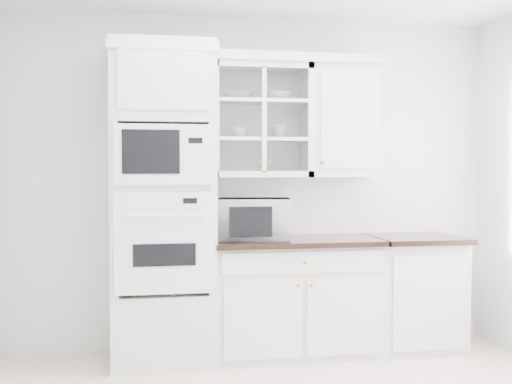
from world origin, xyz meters
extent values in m
cube|color=white|center=(0.00, 1.74, 1.35)|extent=(4.00, 0.02, 2.70)
cube|color=silver|center=(-0.75, 1.43, 1.20)|extent=(0.76, 0.65, 2.40)
cube|color=white|center=(-0.75, 1.09, 0.94)|extent=(0.70, 0.03, 0.72)
cube|color=black|center=(-0.75, 1.07, 0.86)|extent=(0.44, 0.01, 0.16)
cube|color=white|center=(-0.75, 1.09, 1.56)|extent=(0.70, 0.03, 0.43)
cube|color=black|center=(-0.84, 1.07, 1.58)|extent=(0.40, 0.01, 0.31)
cube|color=silver|center=(0.28, 1.45, 0.44)|extent=(1.30, 0.60, 0.88)
cube|color=black|center=(0.28, 1.42, 0.90)|extent=(1.32, 0.67, 0.04)
cube|color=silver|center=(1.28, 1.45, 0.44)|extent=(0.70, 0.60, 0.88)
cube|color=black|center=(1.28, 1.42, 0.90)|extent=(0.72, 0.67, 0.04)
cube|color=silver|center=(0.03, 1.58, 1.85)|extent=(0.80, 0.33, 0.90)
cube|color=silver|center=(0.03, 1.58, 1.70)|extent=(0.74, 0.29, 0.02)
cube|color=silver|center=(0.03, 1.58, 2.00)|extent=(0.74, 0.29, 0.02)
cube|color=silver|center=(0.71, 1.58, 1.85)|extent=(0.55, 0.33, 0.90)
cube|color=white|center=(-0.07, 1.56, 2.33)|extent=(2.14, 0.38, 0.07)
imported|color=white|center=(-0.05, 1.41, 1.08)|extent=(0.63, 0.55, 0.32)
imported|color=white|center=(-0.14, 1.58, 2.04)|extent=(0.29, 0.29, 0.06)
imported|color=white|center=(0.17, 1.57, 2.04)|extent=(0.22, 0.22, 0.07)
imported|color=white|center=(-0.13, 1.58, 1.75)|extent=(0.11, 0.11, 0.08)
imported|color=white|center=(0.19, 1.60, 1.76)|extent=(0.14, 0.14, 0.11)
camera|label=1|loc=(-0.90, -3.46, 1.46)|focal=45.00mm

